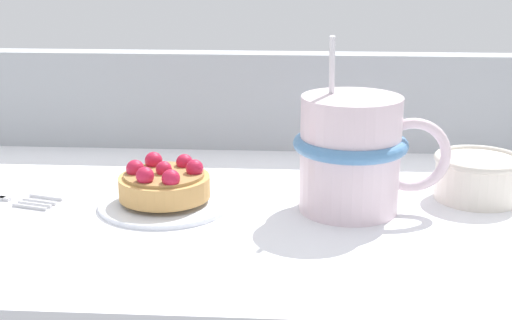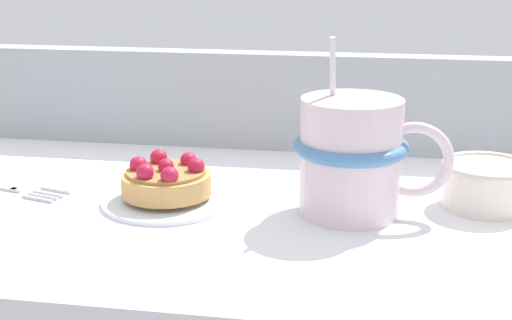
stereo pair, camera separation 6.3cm
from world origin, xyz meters
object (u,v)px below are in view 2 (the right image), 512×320
(raspberry_tart, at_px, (166,180))
(coffee_mug, at_px, (353,156))
(dessert_plate, at_px, (167,198))
(sugar_bowl, at_px, (487,183))

(raspberry_tart, height_order, coffee_mug, coffee_mug)
(dessert_plate, distance_m, sugar_bowl, 0.29)
(raspberry_tart, xyz_separation_m, coffee_mug, (0.17, 0.00, 0.03))
(dessert_plate, bearing_deg, coffee_mug, 0.84)
(raspberry_tart, distance_m, coffee_mug, 0.17)
(dessert_plate, distance_m, coffee_mug, 0.17)
(raspberry_tart, bearing_deg, dessert_plate, -6.03)
(raspberry_tart, distance_m, sugar_bowl, 0.29)
(dessert_plate, relative_size, sugar_bowl, 1.46)
(raspberry_tart, relative_size, coffee_mug, 0.53)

